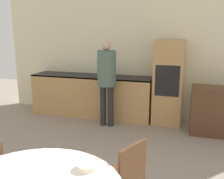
{
  "coord_description": "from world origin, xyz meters",
  "views": [
    {
      "loc": [
        0.87,
        -0.28,
        1.86
      ],
      "look_at": [
        -0.04,
        2.76,
        1.13
      ],
      "focal_mm": 40.0,
      "sensor_mm": 36.0,
      "label": 1
    }
  ],
  "objects_px": {
    "oven_unit": "(168,82)",
    "sideboard": "(222,112)",
    "chair_far_right": "(124,178)",
    "bowl_near": "(87,166)",
    "person_standing": "(107,75)"
  },
  "relations": [
    {
      "from": "chair_far_right",
      "to": "person_standing",
      "type": "height_order",
      "value": "person_standing"
    },
    {
      "from": "sideboard",
      "to": "bowl_near",
      "type": "distance_m",
      "value": 3.34
    },
    {
      "from": "oven_unit",
      "to": "bowl_near",
      "type": "height_order",
      "value": "oven_unit"
    },
    {
      "from": "bowl_near",
      "to": "chair_far_right",
      "type": "bearing_deg",
      "value": 61.78
    },
    {
      "from": "oven_unit",
      "to": "sideboard",
      "type": "relative_size",
      "value": 1.55
    },
    {
      "from": "sideboard",
      "to": "chair_far_right",
      "type": "bearing_deg",
      "value": -114.37
    },
    {
      "from": "oven_unit",
      "to": "sideboard",
      "type": "height_order",
      "value": "oven_unit"
    },
    {
      "from": "oven_unit",
      "to": "person_standing",
      "type": "xyz_separation_m",
      "value": [
        -1.14,
        -0.53,
        0.19
      ]
    },
    {
      "from": "chair_far_right",
      "to": "oven_unit",
      "type": "bearing_deg",
      "value": -157.08
    },
    {
      "from": "chair_far_right",
      "to": "bowl_near",
      "type": "relative_size",
      "value": 5.4
    },
    {
      "from": "sideboard",
      "to": "person_standing",
      "type": "distance_m",
      "value": 2.24
    },
    {
      "from": "person_standing",
      "to": "bowl_near",
      "type": "bearing_deg",
      "value": -75.2
    },
    {
      "from": "oven_unit",
      "to": "person_standing",
      "type": "distance_m",
      "value": 1.27
    },
    {
      "from": "oven_unit",
      "to": "person_standing",
      "type": "height_order",
      "value": "oven_unit"
    },
    {
      "from": "sideboard",
      "to": "person_standing",
      "type": "xyz_separation_m",
      "value": [
        -2.16,
        -0.14,
        0.6
      ]
    }
  ]
}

